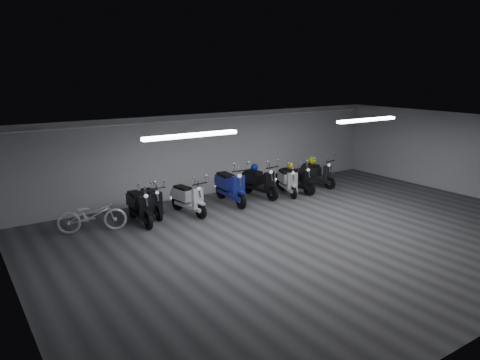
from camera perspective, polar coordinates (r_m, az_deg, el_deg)
floor at (r=12.11m, az=9.19°, el=-6.80°), size 14.00×10.00×0.01m
ceiling at (r=11.44m, az=9.73°, el=6.51°), size 14.00×10.00×0.01m
back_wall at (r=15.63m, az=-3.19°, el=3.37°), size 14.00×0.01×2.80m
left_wall at (r=8.73m, az=-26.70°, el=-6.55°), size 0.01×10.00×2.80m
right_wall at (r=17.19m, az=26.78°, el=2.86°), size 0.01×10.00×2.80m
fluor_strip_left at (r=10.51m, az=-6.18°, el=5.64°), size 2.40×0.18×0.08m
fluor_strip_right at (r=14.30m, az=15.77°, el=7.34°), size 2.40×0.18×0.08m
conduit at (r=15.38m, az=-3.09°, el=7.79°), size 13.60×0.05×0.05m
scooter_0 at (r=12.89m, az=-12.60°, el=-2.54°), size 0.63×1.80×1.33m
scooter_1 at (r=13.48m, az=-11.13°, el=-2.05°), size 0.61×1.63×1.20m
scooter_2 at (r=13.46m, az=-6.54°, el=-1.69°), size 0.85×1.81×1.30m
scooter_4 at (r=14.44m, az=-1.20°, el=-0.12°), size 0.81×2.06×1.50m
scooter_5 at (r=15.22m, az=2.49°, el=0.40°), size 0.84×1.94×1.40m
scooter_6 at (r=15.61m, az=6.09°, el=0.41°), size 1.10×1.79×1.26m
scooter_7 at (r=15.87m, az=7.07°, el=0.68°), size 1.01×1.84×1.30m
scooter_9 at (r=16.83m, az=9.77°, el=1.32°), size 0.87×1.81×1.29m
bicycle at (r=12.58m, az=-18.25°, el=-3.78°), size 1.87×1.13×1.14m
helmet_0 at (r=15.95m, az=6.38°, el=1.79°), size 0.25×0.25×0.25m
helmet_1 at (r=15.35m, az=1.84°, el=1.62°), size 0.25×0.25×0.25m
helmet_2 at (r=16.91m, az=9.16°, el=2.42°), size 0.28×0.28×0.28m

